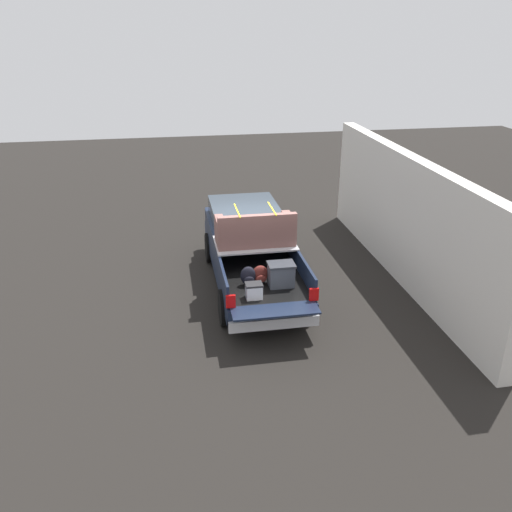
% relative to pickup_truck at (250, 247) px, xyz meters
% --- Properties ---
extents(ground_plane, '(40.00, 40.00, 0.00)m').
position_rel_pickup_truck_xyz_m(ground_plane, '(-0.35, 0.00, -0.95)').
color(ground_plane, black).
extents(pickup_truck, '(6.05, 2.06, 2.23)m').
position_rel_pickup_truck_xyz_m(pickup_truck, '(0.00, 0.00, 0.00)').
color(pickup_truck, '#162138').
rests_on(pickup_truck, ground_plane).
extents(building_facade, '(9.61, 0.36, 3.26)m').
position_rel_pickup_truck_xyz_m(building_facade, '(-0.48, -3.98, 0.68)').
color(building_facade, silver).
rests_on(building_facade, ground_plane).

